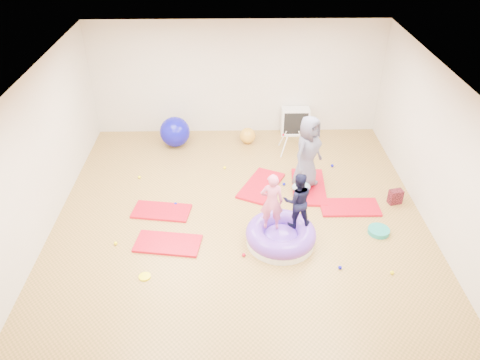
{
  "coord_description": "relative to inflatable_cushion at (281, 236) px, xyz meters",
  "views": [
    {
      "loc": [
        -0.14,
        -6.74,
        5.51
      ],
      "look_at": [
        0.0,
        0.3,
        0.9
      ],
      "focal_mm": 35.0,
      "sensor_mm": 36.0,
      "label": 1
    }
  ],
  "objects": [
    {
      "name": "yellow_toy",
      "position": [
        -2.29,
        -0.82,
        -0.14
      ],
      "size": [
        0.2,
        0.2,
        0.03
      ],
      "primitive_type": "cylinder",
      "color": "#FFF100",
      "rests_on": "ground"
    },
    {
      "name": "gym_mat_mid_left",
      "position": [
        -2.23,
        0.93,
        -0.13
      ],
      "size": [
        1.17,
        0.71,
        0.05
      ],
      "primitive_type": "cube",
      "rotation": [
        0.0,
        0.0,
        -0.15
      ],
      "color": "red",
      "rests_on": "ground"
    },
    {
      "name": "gym_mat_right",
      "position": [
        1.46,
        0.99,
        -0.13
      ],
      "size": [
        1.15,
        0.58,
        0.05
      ],
      "primitive_type": "cube",
      "rotation": [
        0.0,
        0.0,
        -0.01
      ],
      "color": "red",
      "rests_on": "ground"
    },
    {
      "name": "child_navy",
      "position": [
        0.27,
        0.11,
        0.73
      ],
      "size": [
        0.53,
        0.42,
        1.05
      ],
      "primitive_type": "imported",
      "rotation": [
        0.0,
        0.0,
        3.19
      ],
      "color": "black",
      "rests_on": "inflatable_cushion"
    },
    {
      "name": "gym_mat_center_back",
      "position": [
        -0.24,
        1.78,
        -0.13
      ],
      "size": [
        1.1,
        1.38,
        0.05
      ],
      "primitive_type": "cube",
      "rotation": [
        0.0,
        0.0,
        1.11
      ],
      "color": "red",
      "rests_on": "ground"
    },
    {
      "name": "cube_shelf",
      "position": [
        0.74,
        4.17,
        0.19
      ],
      "size": [
        0.69,
        0.34,
        0.69
      ],
      "color": "white",
      "rests_on": "ground"
    },
    {
      "name": "infant",
      "position": [
        0.56,
        1.47,
        0.02
      ],
      "size": [
        0.38,
        0.39,
        0.23
      ],
      "color": "#86ACC6",
      "rests_on": "gym_mat_rear_right"
    },
    {
      "name": "adult_caregiver",
      "position": [
        0.68,
        1.77,
        0.68
      ],
      "size": [
        0.88,
        0.89,
        1.55
      ],
      "primitive_type": "imported",
      "rotation": [
        0.0,
        0.0,
        0.81
      ],
      "color": "#57576C",
      "rests_on": "gym_mat_rear_right"
    },
    {
      "name": "child_pink",
      "position": [
        -0.18,
        0.05,
        0.75
      ],
      "size": [
        0.41,
        0.28,
        1.09
      ],
      "primitive_type": "imported",
      "rotation": [
        0.0,
        0.0,
        3.1
      ],
      "color": "#DA5F86",
      "rests_on": "inflatable_cushion"
    },
    {
      "name": "inflatable_cushion",
      "position": [
        0.0,
        0.0,
        0.0
      ],
      "size": [
        1.25,
        1.25,
        0.39
      ],
      "rotation": [
        0.0,
        0.0,
        -0.04
      ],
      "color": "white",
      "rests_on": "ground"
    },
    {
      "name": "exercise_ball_orange",
      "position": [
        -0.46,
        3.72,
        0.04
      ],
      "size": [
        0.39,
        0.39,
        0.39
      ],
      "primitive_type": "sphere",
      "color": "gold",
      "rests_on": "ground"
    },
    {
      "name": "balance_disc",
      "position": [
        1.82,
        0.23,
        -0.11
      ],
      "size": [
        0.39,
        0.39,
        0.09
      ],
      "primitive_type": "cylinder",
      "color": "teal",
      "rests_on": "ground"
    },
    {
      "name": "gym_mat_front_left",
      "position": [
        -2.0,
        -0.02,
        -0.13
      ],
      "size": [
        1.22,
        0.74,
        0.05
      ],
      "primitive_type": "cube",
      "rotation": [
        0.0,
        0.0,
        -0.15
      ],
      "color": "red",
      "rests_on": "ground"
    },
    {
      "name": "room",
      "position": [
        -0.71,
        0.37,
        1.25
      ],
      "size": [
        7.01,
        8.01,
        2.81
      ],
      "color": "#B28341",
      "rests_on": "ground"
    },
    {
      "name": "ball_pit_balls",
      "position": [
        -0.57,
        0.92,
        -0.12
      ],
      "size": [
        4.76,
        3.44,
        0.07
      ],
      "color": "#FFF100",
      "rests_on": "ground"
    },
    {
      "name": "infant_play_gym",
      "position": [
        0.58,
        3.24,
        0.16
      ],
      "size": [
        0.62,
        0.59,
        0.47
      ],
      "rotation": [
        0.0,
        0.0,
        -0.24
      ],
      "color": "white",
      "rests_on": "ground"
    },
    {
      "name": "gym_mat_rear_right",
      "position": [
        0.75,
        1.72,
        -0.13
      ],
      "size": [
        0.76,
        1.38,
        0.06
      ],
      "primitive_type": "cube",
      "rotation": [
        0.0,
        0.0,
        1.5
      ],
      "color": "red",
      "rests_on": "ground"
    },
    {
      "name": "exercise_ball_blue",
      "position": [
        -2.2,
        3.63,
        0.21
      ],
      "size": [
        0.72,
        0.72,
        0.72
      ],
      "primitive_type": "sphere",
      "color": "#0D0BA7",
      "rests_on": "ground"
    },
    {
      "name": "backpack",
      "position": [
        2.39,
        1.15,
        -0.0
      ],
      "size": [
        0.29,
        0.21,
        0.3
      ],
      "primitive_type": "cube",
      "rotation": [
        0.0,
        0.0,
        0.23
      ],
      "color": "maroon",
      "rests_on": "ground"
    }
  ]
}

